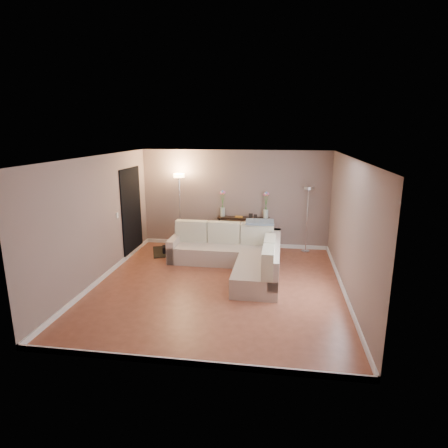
# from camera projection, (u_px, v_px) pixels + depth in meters

# --- Properties ---
(floor) EXTENTS (5.00, 5.50, 0.01)m
(floor) POSITION_uv_depth(u_px,v_px,m) (218.00, 285.00, 7.68)
(floor) COLOR brown
(floor) RESTS_ON ground
(ceiling) EXTENTS (5.00, 5.50, 0.01)m
(ceiling) POSITION_uv_depth(u_px,v_px,m) (218.00, 157.00, 7.04)
(ceiling) COLOR white
(ceiling) RESTS_ON ground
(wall_back) EXTENTS (5.00, 0.02, 2.60)m
(wall_back) POSITION_uv_depth(u_px,v_px,m) (235.00, 199.00, 10.01)
(wall_back) COLOR gray
(wall_back) RESTS_ON ground
(wall_front) EXTENTS (5.00, 0.02, 2.60)m
(wall_front) POSITION_uv_depth(u_px,v_px,m) (183.00, 277.00, 4.72)
(wall_front) COLOR gray
(wall_front) RESTS_ON ground
(wall_left) EXTENTS (0.02, 5.50, 2.60)m
(wall_left) POSITION_uv_depth(u_px,v_px,m) (98.00, 220.00, 7.72)
(wall_left) COLOR gray
(wall_left) RESTS_ON ground
(wall_right) EXTENTS (0.02, 5.50, 2.60)m
(wall_right) POSITION_uv_depth(u_px,v_px,m) (350.00, 229.00, 7.01)
(wall_right) COLOR gray
(wall_right) RESTS_ON ground
(baseboard_back) EXTENTS (5.00, 0.03, 0.10)m
(baseboard_back) POSITION_uv_depth(u_px,v_px,m) (234.00, 244.00, 10.29)
(baseboard_back) COLOR white
(baseboard_back) RESTS_ON ground
(baseboard_front) EXTENTS (5.00, 0.03, 0.10)m
(baseboard_front) POSITION_uv_depth(u_px,v_px,m) (186.00, 363.00, 5.04)
(baseboard_front) COLOR white
(baseboard_front) RESTS_ON ground
(baseboard_left) EXTENTS (0.03, 5.50, 0.10)m
(baseboard_left) POSITION_uv_depth(u_px,v_px,m) (104.00, 276.00, 8.02)
(baseboard_left) COLOR white
(baseboard_left) RESTS_ON ground
(baseboard_right) EXTENTS (0.03, 5.50, 0.10)m
(baseboard_right) POSITION_uv_depth(u_px,v_px,m) (343.00, 290.00, 7.32)
(baseboard_right) COLOR white
(baseboard_right) RESTS_ON ground
(doorway) EXTENTS (0.02, 1.20, 2.20)m
(doorway) POSITION_uv_depth(u_px,v_px,m) (132.00, 212.00, 9.39)
(doorway) COLOR black
(doorway) RESTS_ON ground
(switch_plate) EXTENTS (0.02, 0.08, 0.12)m
(switch_plate) POSITION_uv_depth(u_px,v_px,m) (117.00, 215.00, 8.55)
(switch_plate) COLOR white
(switch_plate) RESTS_ON ground
(sectional_sofa) EXTENTS (2.65, 2.56, 0.93)m
(sectional_sofa) POSITION_uv_depth(u_px,v_px,m) (237.00, 254.00, 8.56)
(sectional_sofa) COLOR #C4AF9F
(sectional_sofa) RESTS_ON floor
(throw_blanket) EXTENTS (0.68, 0.41, 0.09)m
(throw_blanket) POSITION_uv_depth(u_px,v_px,m) (260.00, 222.00, 8.96)
(throw_blanket) COLOR slate
(throw_blanket) RESTS_ON sectional_sofa
(console_table) EXTENTS (1.39, 0.43, 0.84)m
(console_table) POSITION_uv_depth(u_px,v_px,m) (240.00, 230.00, 10.08)
(console_table) COLOR black
(console_table) RESTS_ON floor
(leaning_mirror) EXTENTS (0.97, 0.09, 0.76)m
(leaning_mirror) POSITION_uv_depth(u_px,v_px,m) (245.00, 202.00, 10.05)
(leaning_mirror) COLOR black
(leaning_mirror) RESTS_ON console_table
(table_decor) EXTENTS (0.58, 0.14, 0.14)m
(table_decor) POSITION_uv_depth(u_px,v_px,m) (244.00, 217.00, 9.93)
(table_decor) COLOR orange
(table_decor) RESTS_ON console_table
(flower_vase_left) EXTENTS (0.16, 0.13, 0.72)m
(flower_vase_left) POSITION_uv_depth(u_px,v_px,m) (223.00, 206.00, 10.01)
(flower_vase_left) COLOR silver
(flower_vase_left) RESTS_ON console_table
(flower_vase_right) EXTENTS (0.16, 0.13, 0.72)m
(flower_vase_right) POSITION_uv_depth(u_px,v_px,m) (266.00, 207.00, 9.79)
(flower_vase_right) COLOR silver
(flower_vase_right) RESTS_ON console_table
(floor_lamp_lit) EXTENTS (0.36, 0.36, 1.99)m
(floor_lamp_lit) POSITION_uv_depth(u_px,v_px,m) (180.00, 196.00, 9.89)
(floor_lamp_lit) COLOR silver
(floor_lamp_lit) RESTS_ON floor
(floor_lamp_unlit) EXTENTS (0.27, 0.27, 1.72)m
(floor_lamp_unlit) POSITION_uv_depth(u_px,v_px,m) (308.00, 206.00, 9.50)
(floor_lamp_unlit) COLOR silver
(floor_lamp_unlit) RESTS_ON floor
(charcoal_rug) EXTENTS (1.55, 1.36, 0.02)m
(charcoal_rug) POSITION_uv_depth(u_px,v_px,m) (178.00, 251.00, 9.85)
(charcoal_rug) COLOR black
(charcoal_rug) RESTS_ON floor
(black_bag) EXTENTS (0.43, 0.37, 0.24)m
(black_bag) POSITION_uv_depth(u_px,v_px,m) (170.00, 250.00, 9.69)
(black_bag) COLOR black
(black_bag) RESTS_ON charcoal_rug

